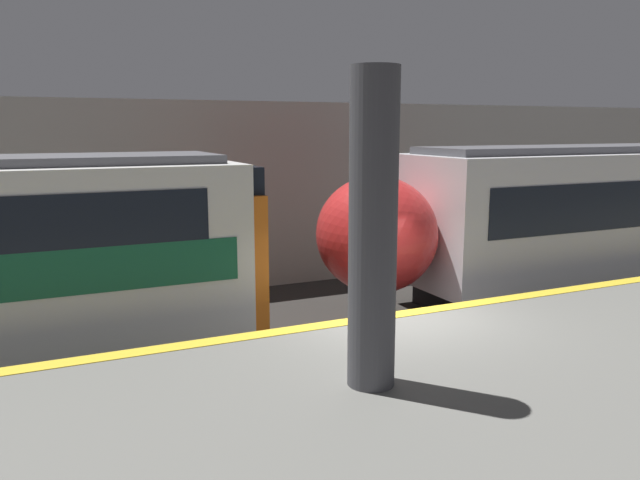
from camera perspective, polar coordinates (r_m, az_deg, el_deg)
name	(u,v)px	position (r m, az deg, el deg)	size (l,w,h in m)	color
ground_plane	(386,379)	(10.47, 6.08, -12.55)	(120.00, 120.00, 0.00)	#282623
platform	(495,413)	(8.31, 15.75, -14.95)	(40.00, 5.23, 1.14)	slate
station_rear_barrier	(253,196)	(15.75, -6.14, 3.98)	(50.00, 0.15, 4.69)	#9E998E
support_pillar_near	(373,231)	(6.93, 4.85, 0.78)	(0.54, 0.54, 3.58)	#47474C
train_modern	(632,216)	(17.52, 26.65, 2.01)	(16.51, 2.83, 3.63)	black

